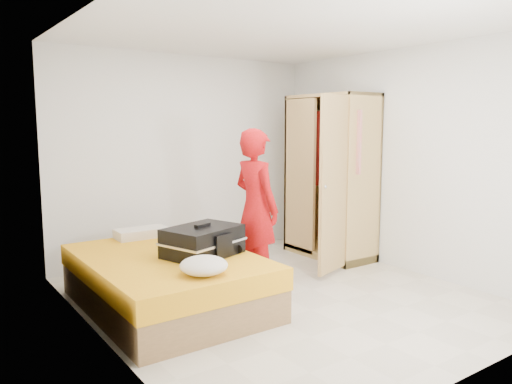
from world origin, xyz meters
TOP-DOWN VIEW (x-y plane):
  - room at (0.00, 0.00)m, footprint 4.00×4.02m
  - bed at (-1.05, 0.42)m, footprint 1.42×2.02m
  - wardrobe at (1.45, 0.85)m, footprint 1.15×1.36m
  - person at (0.00, 0.45)m, footprint 0.44×0.64m
  - suitcase at (-0.77, 0.22)m, footprint 0.82×0.70m
  - round_cushion at (-1.06, -0.31)m, footprint 0.40×0.40m
  - pillow at (-0.95, 1.27)m, footprint 0.55×0.29m

SIDE VIEW (x-z plane):
  - bed at x=-1.05m, z-range 0.00..0.50m
  - pillow at x=-0.95m, z-range 0.50..0.60m
  - round_cushion at x=-1.06m, z-range 0.50..0.65m
  - suitcase at x=-0.77m, z-range 0.48..0.79m
  - person at x=0.00m, z-range 0.00..1.68m
  - wardrobe at x=1.45m, z-range -0.05..2.05m
  - room at x=0.00m, z-range 0.00..2.60m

